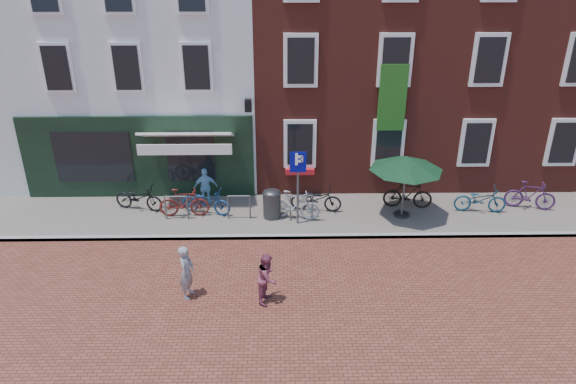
{
  "coord_description": "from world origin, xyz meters",
  "views": [
    {
      "loc": [
        -0.19,
        -14.32,
        8.39
      ],
      "look_at": [
        0.05,
        0.09,
        1.56
      ],
      "focal_mm": 33.87,
      "sensor_mm": 36.0,
      "label": 1
    }
  ],
  "objects_px": {
    "cafe_person": "(206,187)",
    "bicycle_5": "(408,194)",
    "parking_sign": "(298,175)",
    "bicycle_7": "(530,195)",
    "bicycle_3": "(295,205)",
    "bicycle_6": "(480,199)",
    "bicycle_2": "(206,201)",
    "parasol": "(407,161)",
    "bicycle_1": "(184,203)",
    "boy": "(268,278)",
    "woman": "(187,272)",
    "litter_bin": "(272,202)",
    "bicycle_4": "(316,199)",
    "bicycle_0": "(139,197)"
  },
  "relations": [
    {
      "from": "woman",
      "to": "bicycle_5",
      "type": "relative_size",
      "value": 0.89
    },
    {
      "from": "bicycle_2",
      "to": "bicycle_4",
      "type": "relative_size",
      "value": 1.0
    },
    {
      "from": "cafe_person",
      "to": "bicycle_2",
      "type": "height_order",
      "value": "cafe_person"
    },
    {
      "from": "cafe_person",
      "to": "bicycle_3",
      "type": "relative_size",
      "value": 0.82
    },
    {
      "from": "cafe_person",
      "to": "bicycle_4",
      "type": "height_order",
      "value": "cafe_person"
    },
    {
      "from": "litter_bin",
      "to": "bicycle_4",
      "type": "relative_size",
      "value": 0.63
    },
    {
      "from": "parking_sign",
      "to": "bicycle_1",
      "type": "height_order",
      "value": "parking_sign"
    },
    {
      "from": "boy",
      "to": "bicycle_1",
      "type": "relative_size",
      "value": 0.83
    },
    {
      "from": "bicycle_4",
      "to": "bicycle_7",
      "type": "distance_m",
      "value": 7.12
    },
    {
      "from": "parasol",
      "to": "bicycle_1",
      "type": "relative_size",
      "value": 1.44
    },
    {
      "from": "parasol",
      "to": "woman",
      "type": "xyz_separation_m",
      "value": [
        -6.32,
        -4.11,
        -1.31
      ]
    },
    {
      "from": "bicycle_2",
      "to": "woman",
      "type": "bearing_deg",
      "value": -163.37
    },
    {
      "from": "bicycle_3",
      "to": "bicycle_6",
      "type": "distance_m",
      "value": 6.13
    },
    {
      "from": "bicycle_4",
      "to": "bicycle_7",
      "type": "relative_size",
      "value": 1.03
    },
    {
      "from": "parasol",
      "to": "cafe_person",
      "type": "distance_m",
      "value": 6.63
    },
    {
      "from": "bicycle_0",
      "to": "bicycle_3",
      "type": "xyz_separation_m",
      "value": [
        5.14,
        -0.74,
        0.05
      ]
    },
    {
      "from": "woman",
      "to": "bicycle_0",
      "type": "bearing_deg",
      "value": 38.11
    },
    {
      "from": "parasol",
      "to": "bicycle_0",
      "type": "relative_size",
      "value": 1.39
    },
    {
      "from": "woman",
      "to": "bicycle_6",
      "type": "height_order",
      "value": "woman"
    },
    {
      "from": "cafe_person",
      "to": "bicycle_5",
      "type": "bearing_deg",
      "value": 167.3
    },
    {
      "from": "litter_bin",
      "to": "bicycle_0",
      "type": "bearing_deg",
      "value": 172.11
    },
    {
      "from": "bicycle_1",
      "to": "boy",
      "type": "bearing_deg",
      "value": -149.61
    },
    {
      "from": "parking_sign",
      "to": "bicycle_7",
      "type": "bearing_deg",
      "value": 6.74
    },
    {
      "from": "bicycle_0",
      "to": "bicycle_1",
      "type": "relative_size",
      "value": 1.03
    },
    {
      "from": "litter_bin",
      "to": "cafe_person",
      "type": "relative_size",
      "value": 0.78
    },
    {
      "from": "bicycle_0",
      "to": "bicycle_4",
      "type": "bearing_deg",
      "value": -77.12
    },
    {
      "from": "cafe_person",
      "to": "bicycle_1",
      "type": "bearing_deg",
      "value": 41.95
    },
    {
      "from": "litter_bin",
      "to": "bicycle_4",
      "type": "distance_m",
      "value": 1.52
    },
    {
      "from": "bicycle_0",
      "to": "cafe_person",
      "type": "bearing_deg",
      "value": -67.8
    },
    {
      "from": "bicycle_5",
      "to": "bicycle_7",
      "type": "distance_m",
      "value": 4.06
    },
    {
      "from": "bicycle_2",
      "to": "bicycle_6",
      "type": "bearing_deg",
      "value": -74.12
    },
    {
      "from": "parking_sign",
      "to": "cafe_person",
      "type": "distance_m",
      "value": 3.47
    },
    {
      "from": "cafe_person",
      "to": "bicycle_2",
      "type": "bearing_deg",
      "value": 86.53
    },
    {
      "from": "bicycle_7",
      "to": "parking_sign",
      "type": "bearing_deg",
      "value": 111.76
    },
    {
      "from": "cafe_person",
      "to": "parasol",
      "type": "bearing_deg",
      "value": 161.95
    },
    {
      "from": "bicycle_5",
      "to": "bicycle_2",
      "type": "bearing_deg",
      "value": 100.34
    },
    {
      "from": "cafe_person",
      "to": "bicycle_5",
      "type": "height_order",
      "value": "cafe_person"
    },
    {
      "from": "bicycle_1",
      "to": "parasol",
      "type": "bearing_deg",
      "value": -92.5
    },
    {
      "from": "bicycle_1",
      "to": "bicycle_7",
      "type": "distance_m",
      "value": 11.42
    },
    {
      "from": "bicycle_5",
      "to": "bicycle_6",
      "type": "xyz_separation_m",
      "value": [
        2.32,
        -0.33,
        -0.05
      ]
    },
    {
      "from": "litter_bin",
      "to": "bicycle_5",
      "type": "xyz_separation_m",
      "value": [
        4.52,
        0.61,
        -0.05
      ]
    },
    {
      "from": "bicycle_0",
      "to": "bicycle_6",
      "type": "xyz_separation_m",
      "value": [
        11.26,
        -0.34,
        0.0
      ]
    },
    {
      "from": "parasol",
      "to": "bicycle_6",
      "type": "distance_m",
      "value": 3.03
    },
    {
      "from": "woman",
      "to": "bicycle_4",
      "type": "distance_m",
      "value": 5.75
    },
    {
      "from": "boy",
      "to": "bicycle_0",
      "type": "distance_m",
      "value": 6.57
    },
    {
      "from": "bicycle_0",
      "to": "bicycle_5",
      "type": "height_order",
      "value": "bicycle_5"
    },
    {
      "from": "bicycle_5",
      "to": "parasol",
      "type": "bearing_deg",
      "value": 161.11
    },
    {
      "from": "boy",
      "to": "bicycle_3",
      "type": "relative_size",
      "value": 0.83
    },
    {
      "from": "bicycle_5",
      "to": "litter_bin",
      "type": "bearing_deg",
      "value": 105.27
    },
    {
      "from": "bicycle_3",
      "to": "bicycle_6",
      "type": "height_order",
      "value": "bicycle_3"
    }
  ]
}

